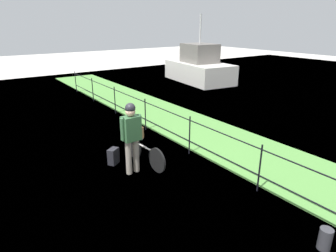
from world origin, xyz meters
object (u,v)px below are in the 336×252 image
Objects in this scene: backpack_on_paving at (113,156)px; bicycle_main at (144,152)px; wooden_crate at (136,132)px; mooring_bollard at (325,239)px; moored_boat_near at (199,68)px; terrier_dog at (136,124)px; cyclist_person at (131,132)px.

bicycle_main is at bearing -70.42° from backpack_on_paving.
backpack_on_paving is (-0.12, -0.59, -0.55)m from wooden_crate.
mooring_bollard is at bearing 10.43° from wooden_crate.
moored_boat_near reaches higher than backpack_on_paving.
terrier_dog is 0.80× the size of backpack_on_paving.
wooden_crate is 10.91m from moored_boat_near.
cyclist_person is (0.53, -0.42, 0.04)m from terrier_dog.
bicycle_main is 0.34× the size of moored_boat_near.
terrier_dog is at bearing -169.54° from mooring_bollard.
bicycle_main is at bearing 3.79° from terrier_dog.
wooden_crate is (-0.35, -0.02, 0.42)m from bicycle_main.
backpack_on_paving is at bearing -127.74° from bicycle_main.
mooring_bollard is at bearing 10.46° from terrier_dog.
bicycle_main is 0.83m from cyclist_person.
moored_boat_near is (-7.12, 8.26, 0.06)m from wooden_crate.
cyclist_person reaches higher than bicycle_main.
bicycle_main is 0.78m from backpack_on_paving.
cyclist_person is at bearing -36.80° from wooden_crate.
bicycle_main reaches higher than mooring_bollard.
mooring_bollard is at bearing -105.52° from backpack_on_paving.
terrier_dog is (0.02, 0.00, 0.22)m from wooden_crate.
bicycle_main is 11.13m from moored_boat_near.
terrier_dog is 4.55m from mooring_bollard.
terrier_dog is 0.67m from cyclist_person.
cyclist_person reaches higher than backpack_on_paving.
moored_boat_near is at bearing 132.20° from bicycle_main.
bicycle_main is 4.99× the size of terrier_dog.
cyclist_person reaches higher than terrier_dog.
mooring_bollard is 13.76m from moored_boat_near.
moored_boat_near is at bearing 130.84° from terrier_dog.
bicycle_main is 0.55m from wooden_crate.
terrier_dog is 0.88× the size of mooring_bollard.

